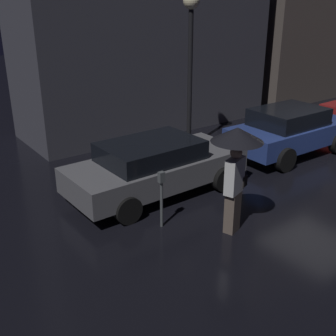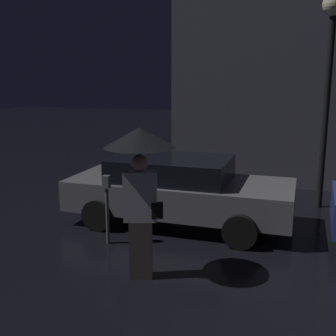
{
  "view_description": "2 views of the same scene",
  "coord_description": "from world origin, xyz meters",
  "px_view_note": "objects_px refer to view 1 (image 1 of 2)",
  "views": [
    {
      "loc": [
        -9.9,
        -6.16,
        4.43
      ],
      "look_at": [
        -5.09,
        0.4,
        1.1
      ],
      "focal_mm": 45.0,
      "sensor_mm": 36.0,
      "label": 1
    },
    {
      "loc": [
        -2.23,
        -6.16,
        2.85
      ],
      "look_at": [
        -4.48,
        0.36,
        1.37
      ],
      "focal_mm": 45.0,
      "sensor_mm": 36.0,
      "label": 2
    }
  ],
  "objects_px": {
    "parked_car_blue": "(290,130)",
    "street_lamp_near": "(191,38)",
    "parked_car_grey": "(155,166)",
    "parking_meter": "(161,193)",
    "pedestrian_with_umbrella": "(236,154)"
  },
  "relations": [
    {
      "from": "parked_car_blue",
      "to": "street_lamp_near",
      "type": "relative_size",
      "value": 0.87
    },
    {
      "from": "parked_car_grey",
      "to": "parking_meter",
      "type": "height_order",
      "value": "parked_car_grey"
    },
    {
      "from": "pedestrian_with_umbrella",
      "to": "street_lamp_near",
      "type": "height_order",
      "value": "street_lamp_near"
    },
    {
      "from": "parked_car_grey",
      "to": "parking_meter",
      "type": "distance_m",
      "value": 1.64
    },
    {
      "from": "parked_car_grey",
      "to": "street_lamp_near",
      "type": "distance_m",
      "value": 4.27
    },
    {
      "from": "parked_car_grey",
      "to": "street_lamp_near",
      "type": "relative_size",
      "value": 0.96
    },
    {
      "from": "parking_meter",
      "to": "street_lamp_near",
      "type": "distance_m",
      "value": 5.55
    },
    {
      "from": "parked_car_grey",
      "to": "parked_car_blue",
      "type": "relative_size",
      "value": 1.11
    },
    {
      "from": "parked_car_blue",
      "to": "pedestrian_with_umbrella",
      "type": "height_order",
      "value": "pedestrian_with_umbrella"
    },
    {
      "from": "parked_car_grey",
      "to": "parked_car_blue",
      "type": "height_order",
      "value": "parked_car_blue"
    },
    {
      "from": "parked_car_grey",
      "to": "parked_car_blue",
      "type": "bearing_deg",
      "value": -2.48
    },
    {
      "from": "parking_meter",
      "to": "street_lamp_near",
      "type": "relative_size",
      "value": 0.27
    },
    {
      "from": "pedestrian_with_umbrella",
      "to": "street_lamp_near",
      "type": "distance_m",
      "value": 5.35
    },
    {
      "from": "parking_meter",
      "to": "street_lamp_near",
      "type": "bearing_deg",
      "value": 44.66
    },
    {
      "from": "parked_car_blue",
      "to": "street_lamp_near",
      "type": "height_order",
      "value": "street_lamp_near"
    }
  ]
}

